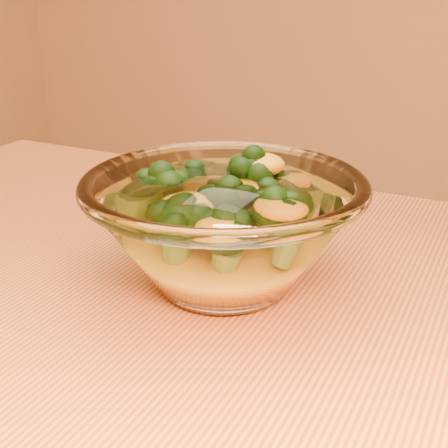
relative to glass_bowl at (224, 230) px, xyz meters
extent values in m
cube|color=#B97737|center=(0.10, -0.10, -0.07)|extent=(1.20, 0.80, 0.04)
cylinder|color=brown|center=(-0.44, 0.24, -0.45)|extent=(0.06, 0.06, 0.71)
ellipsoid|color=white|center=(0.00, 0.00, -0.04)|extent=(0.10, 0.10, 0.02)
torus|color=white|center=(0.00, 0.00, 0.04)|extent=(0.23, 0.23, 0.01)
ellipsoid|color=#FAB115|center=(0.00, 0.00, -0.02)|extent=(0.13, 0.13, 0.04)
camera|label=1|loc=(0.20, -0.41, 0.19)|focal=50.00mm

